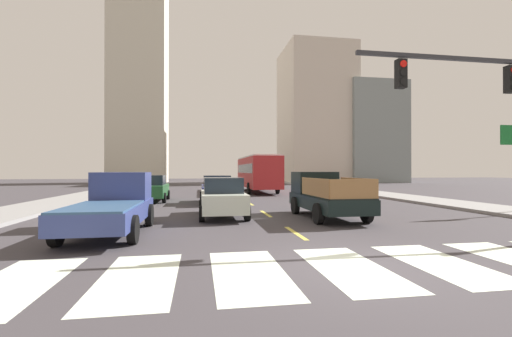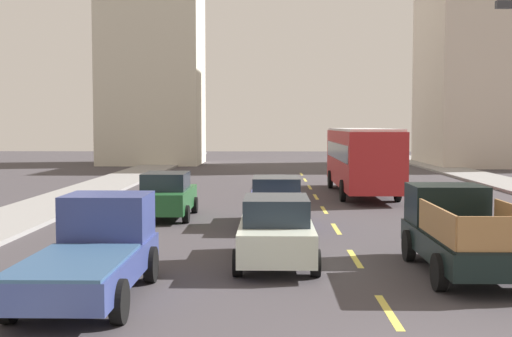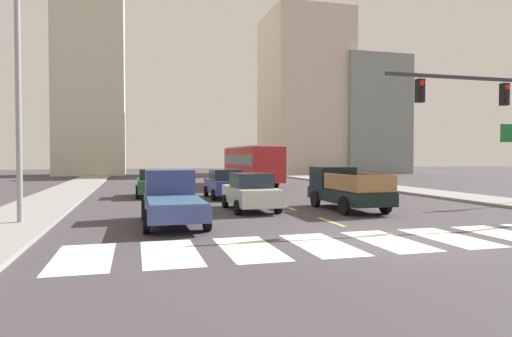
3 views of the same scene
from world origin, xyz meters
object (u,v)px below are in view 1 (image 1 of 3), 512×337
(city_bus, at_px, (257,171))
(sedan_near_left, at_px, (217,189))
(sedan_near_right, at_px, (152,188))
(sedan_mid, at_px, (223,197))
(pickup_dark, at_px, (114,204))
(pickup_stakebed, at_px, (324,195))

(city_bus, height_order, sedan_near_left, city_bus)
(sedan_near_right, bearing_deg, sedan_mid, -63.31)
(sedan_mid, xyz_separation_m, sedan_near_right, (-4.05, 8.34, 0.00))
(sedan_near_left, bearing_deg, sedan_near_right, 154.49)
(city_bus, xyz_separation_m, sedan_near_left, (-4.36, -10.48, -1.09))
(pickup_dark, height_order, sedan_mid, pickup_dark)
(pickup_stakebed, xyz_separation_m, pickup_dark, (-8.18, -2.41, -0.02))
(pickup_stakebed, height_order, city_bus, city_bus)
(city_bus, relative_size, sedan_near_right, 2.45)
(city_bus, bearing_deg, pickup_dark, -114.20)
(pickup_dark, bearing_deg, pickup_stakebed, 18.40)
(sedan_near_left, bearing_deg, sedan_mid, -90.15)
(pickup_stakebed, xyz_separation_m, sedan_near_left, (-4.34, 6.95, -0.08))
(pickup_stakebed, height_order, sedan_near_left, pickup_stakebed)
(pickup_dark, xyz_separation_m, city_bus, (8.19, 19.84, 1.03))
(city_bus, distance_m, sedan_mid, 17.44)
(pickup_dark, xyz_separation_m, sedan_mid, (3.78, 3.01, -0.06))
(pickup_stakebed, bearing_deg, city_bus, 92.09)
(pickup_stakebed, xyz_separation_m, sedan_mid, (-4.40, 0.60, -0.08))
(city_bus, height_order, sedan_near_right, city_bus)
(pickup_stakebed, bearing_deg, sedan_near_left, 124.12)
(city_bus, xyz_separation_m, sedan_near_right, (-8.47, -8.49, -1.09))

